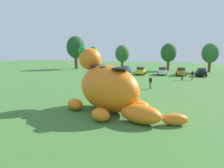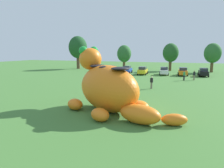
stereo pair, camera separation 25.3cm
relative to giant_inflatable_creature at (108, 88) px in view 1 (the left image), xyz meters
The scene contains 16 objects.
ground_plane 2.53m from the giant_inflatable_creature, 31.38° to the left, with size 160.00×160.00×0.00m, color #427533.
giant_inflatable_creature is the anchor object (origin of this frame).
car_green 32.57m from the giant_inflatable_creature, 110.82° to the left, with size 1.95×4.10×1.72m.
car_blue 31.25m from the giant_inflatable_creature, 103.51° to the left, with size 2.14×4.20×1.72m.
car_yellow 29.29m from the giant_inflatable_creature, 96.55° to the left, with size 2.10×4.18×1.72m.
car_white 30.01m from the giant_inflatable_creature, 87.80° to the left, with size 2.36×4.30×1.72m.
car_orange 30.55m from the giant_inflatable_creature, 80.53° to the left, with size 2.24×4.25×1.72m.
car_black 31.48m from the giant_inflatable_creature, 73.36° to the left, with size 2.10×4.18×1.72m.
tree_far_left 44.84m from the giant_inflatable_creature, 122.83° to the left, with size 5.27×5.27×9.35m.
tree_left 39.11m from the giant_inflatable_creature, 105.31° to the left, with size 3.76×3.76×6.67m.
tree_mid_left 40.28m from the giant_inflatable_creature, 87.92° to the left, with size 4.00×4.00×7.10m.
tree_centre_left 41.42m from the giant_inflatable_creature, 74.17° to the left, with size 3.95×3.95×7.01m.
spectator_near_inflatable 12.29m from the giant_inflatable_creature, 82.40° to the left, with size 0.38×0.26×1.71m.
spectator_mid_field 24.50m from the giant_inflatable_creature, 72.90° to the left, with size 0.38×0.26×1.71m.
spectator_by_cars 16.45m from the giant_inflatable_creature, 113.69° to the left, with size 0.38×0.26×1.71m.
spectator_wandering 23.05m from the giant_inflatable_creature, 76.10° to the left, with size 0.38×0.26×1.71m.
Camera 1 is at (5.10, -17.53, 5.19)m, focal length 33.88 mm.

